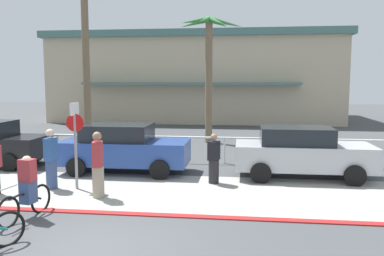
{
  "coord_description": "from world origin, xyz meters",
  "views": [
    {
      "loc": [
        2.92,
        -6.88,
        3.19
      ],
      "look_at": [
        1.31,
        6.0,
        1.66
      ],
      "focal_mm": 37.61,
      "sensor_mm": 36.0,
      "label": 1
    }
  ],
  "objects_px": {
    "car_silver_3": "(301,152)",
    "cyclist_black_1": "(27,189)",
    "palm_tree_3": "(209,48)",
    "car_blue_2": "(123,148)",
    "pedestrian_1": "(214,161)",
    "pedestrian_3": "(98,167)",
    "pedestrian_0": "(51,161)",
    "palm_tree_2": "(84,10)",
    "stop_sign_bike_lane": "(75,133)"
  },
  "relations": [
    {
      "from": "stop_sign_bike_lane",
      "to": "palm_tree_2",
      "type": "distance_m",
      "value": 10.53
    },
    {
      "from": "pedestrian_0",
      "to": "car_blue_2",
      "type": "bearing_deg",
      "value": 58.76
    },
    {
      "from": "car_silver_3",
      "to": "cyclist_black_1",
      "type": "relative_size",
      "value": 2.44
    },
    {
      "from": "pedestrian_0",
      "to": "pedestrian_1",
      "type": "xyz_separation_m",
      "value": [
        4.7,
        1.24,
        -0.12
      ]
    },
    {
      "from": "palm_tree_3",
      "to": "stop_sign_bike_lane",
      "type": "bearing_deg",
      "value": -107.88
    },
    {
      "from": "car_silver_3",
      "to": "cyclist_black_1",
      "type": "bearing_deg",
      "value": -145.07
    },
    {
      "from": "stop_sign_bike_lane",
      "to": "pedestrian_0",
      "type": "xyz_separation_m",
      "value": [
        -0.74,
        -0.08,
        -0.84
      ]
    },
    {
      "from": "palm_tree_3",
      "to": "car_silver_3",
      "type": "relative_size",
      "value": 1.46
    },
    {
      "from": "palm_tree_3",
      "to": "pedestrian_1",
      "type": "distance_m",
      "value": 9.42
    },
    {
      "from": "palm_tree_3",
      "to": "cyclist_black_1",
      "type": "distance_m",
      "value": 13.21
    },
    {
      "from": "pedestrian_1",
      "to": "pedestrian_3",
      "type": "distance_m",
      "value": 3.59
    },
    {
      "from": "stop_sign_bike_lane",
      "to": "palm_tree_2",
      "type": "relative_size",
      "value": 0.29
    },
    {
      "from": "palm_tree_2",
      "to": "pedestrian_1",
      "type": "bearing_deg",
      "value": -46.94
    },
    {
      "from": "palm_tree_3",
      "to": "cyclist_black_1",
      "type": "height_order",
      "value": "palm_tree_3"
    },
    {
      "from": "stop_sign_bike_lane",
      "to": "pedestrian_3",
      "type": "height_order",
      "value": "stop_sign_bike_lane"
    },
    {
      "from": "palm_tree_2",
      "to": "pedestrian_0",
      "type": "bearing_deg",
      "value": -74.98
    },
    {
      "from": "palm_tree_2",
      "to": "palm_tree_3",
      "type": "bearing_deg",
      "value": 7.93
    },
    {
      "from": "stop_sign_bike_lane",
      "to": "car_silver_3",
      "type": "relative_size",
      "value": 0.58
    },
    {
      "from": "car_blue_2",
      "to": "pedestrian_3",
      "type": "height_order",
      "value": "pedestrian_3"
    },
    {
      "from": "car_silver_3",
      "to": "cyclist_black_1",
      "type": "height_order",
      "value": "car_silver_3"
    },
    {
      "from": "car_silver_3",
      "to": "pedestrian_1",
      "type": "relative_size",
      "value": 2.79
    },
    {
      "from": "cyclist_black_1",
      "to": "pedestrian_0",
      "type": "xyz_separation_m",
      "value": [
        -0.62,
        2.46,
        0.15
      ]
    },
    {
      "from": "palm_tree_2",
      "to": "palm_tree_3",
      "type": "relative_size",
      "value": 1.39
    },
    {
      "from": "car_silver_3",
      "to": "pedestrian_1",
      "type": "xyz_separation_m",
      "value": [
        -2.8,
        -1.11,
        -0.15
      ]
    },
    {
      "from": "car_silver_3",
      "to": "pedestrian_0",
      "type": "relative_size",
      "value": 2.45
    },
    {
      "from": "car_blue_2",
      "to": "pedestrian_3",
      "type": "bearing_deg",
      "value": -85.99
    },
    {
      "from": "pedestrian_0",
      "to": "pedestrian_3",
      "type": "xyz_separation_m",
      "value": [
        1.68,
        -0.69,
        0.02
      ]
    },
    {
      "from": "stop_sign_bike_lane",
      "to": "palm_tree_2",
      "type": "height_order",
      "value": "palm_tree_2"
    },
    {
      "from": "palm_tree_3",
      "to": "car_blue_2",
      "type": "xyz_separation_m",
      "value": [
        -2.36,
        -7.24,
        -3.98
      ]
    },
    {
      "from": "pedestrian_3",
      "to": "stop_sign_bike_lane",
      "type": "bearing_deg",
      "value": 140.77
    },
    {
      "from": "pedestrian_0",
      "to": "pedestrian_1",
      "type": "height_order",
      "value": "pedestrian_0"
    },
    {
      "from": "car_blue_2",
      "to": "cyclist_black_1",
      "type": "bearing_deg",
      "value": -99.87
    },
    {
      "from": "stop_sign_bike_lane",
      "to": "palm_tree_2",
      "type": "bearing_deg",
      "value": 109.57
    },
    {
      "from": "palm_tree_2",
      "to": "cyclist_black_1",
      "type": "distance_m",
      "value": 13.11
    },
    {
      "from": "palm_tree_3",
      "to": "car_blue_2",
      "type": "height_order",
      "value": "palm_tree_3"
    },
    {
      "from": "palm_tree_3",
      "to": "pedestrian_1",
      "type": "xyz_separation_m",
      "value": [
        0.87,
        -8.42,
        -4.13
      ]
    },
    {
      "from": "palm_tree_3",
      "to": "pedestrian_0",
      "type": "bearing_deg",
      "value": -111.62
    },
    {
      "from": "car_silver_3",
      "to": "pedestrian_3",
      "type": "xyz_separation_m",
      "value": [
        -5.82,
        -3.04,
        -0.01
      ]
    },
    {
      "from": "palm_tree_2",
      "to": "palm_tree_3",
      "type": "xyz_separation_m",
      "value": [
        6.19,
        0.86,
        -1.87
      ]
    },
    {
      "from": "palm_tree_3",
      "to": "cyclist_black_1",
      "type": "relative_size",
      "value": 3.57
    },
    {
      "from": "car_blue_2",
      "to": "pedestrian_0",
      "type": "distance_m",
      "value": 2.83
    },
    {
      "from": "car_blue_2",
      "to": "car_silver_3",
      "type": "xyz_separation_m",
      "value": [
        6.04,
        -0.06,
        0.0
      ]
    },
    {
      "from": "car_silver_3",
      "to": "cyclist_black_1",
      "type": "xyz_separation_m",
      "value": [
        -6.89,
        -4.81,
        -0.18
      ]
    },
    {
      "from": "palm_tree_2",
      "to": "car_silver_3",
      "type": "distance_m",
      "value": 13.15
    },
    {
      "from": "pedestrian_1",
      "to": "pedestrian_3",
      "type": "relative_size",
      "value": 0.86
    },
    {
      "from": "pedestrian_0",
      "to": "palm_tree_2",
      "type": "bearing_deg",
      "value": 105.02
    },
    {
      "from": "car_blue_2",
      "to": "pedestrian_1",
      "type": "bearing_deg",
      "value": -20.01
    },
    {
      "from": "stop_sign_bike_lane",
      "to": "pedestrian_1",
      "type": "relative_size",
      "value": 1.63
    },
    {
      "from": "car_blue_2",
      "to": "pedestrian_3",
      "type": "distance_m",
      "value": 3.12
    },
    {
      "from": "stop_sign_bike_lane",
      "to": "cyclist_black_1",
      "type": "relative_size",
      "value": 1.42
    }
  ]
}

